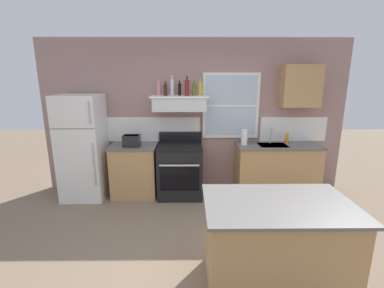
{
  "coord_description": "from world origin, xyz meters",
  "views": [
    {
      "loc": [
        -0.09,
        -2.64,
        2.06
      ],
      "look_at": [
        -0.05,
        1.2,
        1.1
      ],
      "focal_mm": 25.4,
      "sensor_mm": 36.0,
      "label": 1
    }
  ],
  "objects": [
    {
      "name": "bottle_olive_oil_square",
      "position": [
        -0.01,
        1.96,
        1.85
      ],
      "size": [
        0.06,
        0.06,
        0.24
      ],
      "color": "#4C601E",
      "rests_on": "range_hood_shelf"
    },
    {
      "name": "bottle_rose_pink",
      "position": [
        -0.6,
        2.01,
        1.87
      ],
      "size": [
        0.07,
        0.07,
        0.29
      ],
      "color": "#C67F84",
      "rests_on": "range_hood_shelf"
    },
    {
      "name": "refrigerator",
      "position": [
        -1.9,
        1.84,
        0.89
      ],
      "size": [
        0.7,
        0.72,
        1.77
      ],
      "color": "white",
      "rests_on": "ground_plane"
    },
    {
      "name": "ground_plane",
      "position": [
        0.0,
        0.0,
        0.0
      ],
      "size": [
        16.0,
        16.0,
        0.0
      ],
      "primitive_type": "plane",
      "color": "#7A6651"
    },
    {
      "name": "counter_left_of_stove",
      "position": [
        -1.05,
        1.9,
        0.46
      ],
      "size": [
        0.79,
        0.63,
        0.91
      ],
      "color": "tan",
      "rests_on": "ground_plane"
    },
    {
      "name": "stove_range",
      "position": [
        -0.25,
        1.86,
        0.46
      ],
      "size": [
        0.76,
        0.69,
        1.09
      ],
      "color": "black",
      "rests_on": "ground_plane"
    },
    {
      "name": "bottle_red_label_wine",
      "position": [
        -0.13,
        1.92,
        1.88
      ],
      "size": [
        0.07,
        0.07,
        0.32
      ],
      "color": "maroon",
      "rests_on": "range_hood_shelf"
    },
    {
      "name": "counter_right_with_sink",
      "position": [
        1.45,
        1.9,
        0.46
      ],
      "size": [
        1.43,
        0.63,
        0.91
      ],
      "color": "tan",
      "rests_on": "ground_plane"
    },
    {
      "name": "paper_towel_roll",
      "position": [
        0.86,
        1.9,
        1.04
      ],
      "size": [
        0.11,
        0.11,
        0.27
      ],
      "primitive_type": "cylinder",
      "color": "white",
      "rests_on": "counter_right_with_sink"
    },
    {
      "name": "range_hood_shelf",
      "position": [
        -0.25,
        1.96,
        1.62
      ],
      "size": [
        0.96,
        0.52,
        0.24
      ],
      "color": "silver"
    },
    {
      "name": "toaster",
      "position": [
        -1.06,
        1.82,
        1.01
      ],
      "size": [
        0.3,
        0.2,
        0.19
      ],
      "color": "black",
      "rests_on": "counter_left_of_stove"
    },
    {
      "name": "bottle_balsamic_dark",
      "position": [
        -0.25,
        1.99,
        1.85
      ],
      "size": [
        0.06,
        0.06,
        0.25
      ],
      "color": "black",
      "rests_on": "range_hood_shelf"
    },
    {
      "name": "back_wall",
      "position": [
        0.03,
        2.23,
        1.35
      ],
      "size": [
        5.4,
        0.11,
        2.7
      ],
      "color": "gray",
      "rests_on": "ground_plane"
    },
    {
      "name": "upper_cabinet_right",
      "position": [
        1.8,
        2.04,
        1.9
      ],
      "size": [
        0.64,
        0.32,
        0.7
      ],
      "color": "tan"
    },
    {
      "name": "bottle_champagne_gold_foil",
      "position": [
        0.1,
        1.97,
        1.87
      ],
      "size": [
        0.08,
        0.08,
        0.29
      ],
      "color": "#B29333",
      "rests_on": "range_hood_shelf"
    },
    {
      "name": "dish_soap_bottle",
      "position": [
        1.63,
        2.0,
        1.0
      ],
      "size": [
        0.06,
        0.06,
        0.18
      ],
      "primitive_type": "cylinder",
      "color": "orange",
      "rests_on": "counter_right_with_sink"
    },
    {
      "name": "bottle_clear_tall",
      "position": [
        -0.38,
        2.02,
        1.88
      ],
      "size": [
        0.06,
        0.06,
        0.33
      ],
      "color": "silver",
      "rests_on": "range_hood_shelf"
    },
    {
      "name": "sink_faucet",
      "position": [
        1.35,
        2.0,
        1.08
      ],
      "size": [
        0.03,
        0.17,
        0.28
      ],
      "color": "silver",
      "rests_on": "counter_right_with_sink"
    },
    {
      "name": "bottle_brown_stout",
      "position": [
        -0.48,
        1.93,
        1.84
      ],
      "size": [
        0.06,
        0.06,
        0.24
      ],
      "color": "#381E0F",
      "rests_on": "range_hood_shelf"
    },
    {
      "name": "kitchen_island",
      "position": [
        0.75,
        -0.31,
        0.46
      ],
      "size": [
        1.4,
        0.9,
        0.91
      ],
      "color": "tan",
      "rests_on": "ground_plane"
    }
  ]
}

